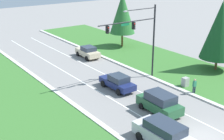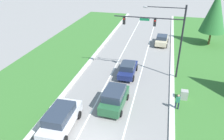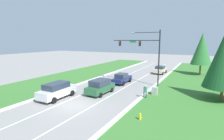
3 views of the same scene
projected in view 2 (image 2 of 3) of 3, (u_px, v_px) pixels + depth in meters
The scene contains 9 objects.
curb_strip_left at pixel (33, 132), 18.24m from camera, with size 0.50×90.00×0.15m.
traffic_signal_mast at pixel (163, 31), 24.57m from camera, with size 7.89×0.41×8.68m.
navy_sedan at pixel (128, 69), 26.94m from camera, with size 2.00×4.60×1.68m.
silver_suv at pixel (61, 119), 18.29m from camera, with size 2.26×5.11×1.98m.
champagne_sedan at pixel (162, 40), 36.56m from camera, with size 2.19×4.52×1.67m.
forest_suv at pixel (114, 98), 21.15m from camera, with size 2.33×4.60×1.94m.
utility_cabinet at pixel (184, 95), 22.34m from camera, with size 0.70×0.60×1.08m.
pedestrian at pixel (178, 101), 20.70m from camera, with size 0.40×0.22×1.69m.
conifer_far_right_tree at pixel (215, 12), 34.39m from camera, with size 4.01×4.01×8.69m.
Camera 2 is at (4.12, -11.84, 13.04)m, focal length 35.00 mm.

